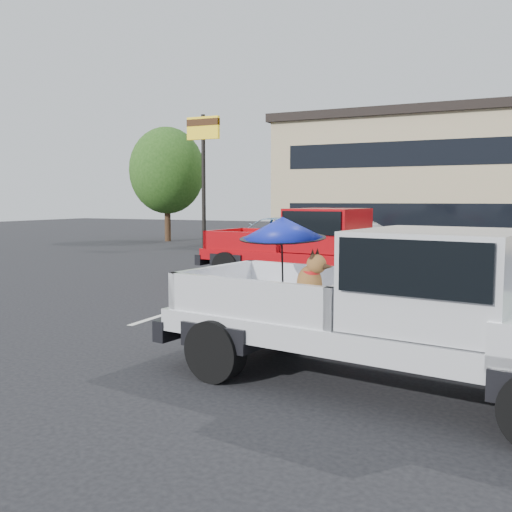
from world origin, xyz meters
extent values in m
plane|color=black|center=(0.00, 0.00, 0.00)|extent=(90.00, 90.00, 0.00)
cube|color=silver|center=(-3.00, 2.00, 0.00)|extent=(0.12, 5.00, 0.01)
cube|color=silver|center=(3.00, 2.00, 0.00)|extent=(0.12, 5.00, 0.01)
cube|color=tan|center=(2.00, 21.00, 3.00)|extent=(20.00, 8.00, 6.00)
cube|color=black|center=(2.00, 21.00, 6.10)|extent=(20.40, 8.40, 0.40)
cube|color=black|center=(2.00, 17.02, 1.50)|extent=(18.00, 0.08, 1.10)
cube|color=black|center=(2.00, 17.02, 4.20)|extent=(18.00, 0.08, 1.10)
cylinder|color=black|center=(-10.00, 14.00, 3.00)|extent=(0.18, 0.18, 6.00)
cube|color=yellow|center=(-10.00, 14.00, 5.40)|extent=(1.60, 0.18, 1.00)
cube|color=#381E0C|center=(-10.00, 14.00, 5.65)|extent=(1.60, 0.22, 0.30)
cylinder|color=#332114|center=(-14.00, 17.00, 1.21)|extent=(0.32, 0.32, 2.42)
ellipsoid|color=#1F4914|center=(-14.00, 17.00, 3.74)|extent=(3.96, 3.96, 4.55)
cylinder|color=black|center=(-0.13, -2.54, 0.38)|extent=(0.79, 0.39, 0.76)
cylinder|color=black|center=(0.14, -0.72, 0.38)|extent=(0.79, 0.39, 0.76)
cube|color=silver|center=(1.84, -1.90, 0.67)|extent=(5.61, 2.70, 0.28)
cube|color=black|center=(-0.88, -1.49, 0.50)|extent=(0.47, 1.97, 0.28)
cube|color=silver|center=(2.38, -1.98, 1.35)|extent=(1.90, 2.06, 1.05)
cube|color=black|center=(2.38, -1.98, 1.55)|extent=(1.77, 2.14, 0.55)
cube|color=black|center=(0.40, -1.68, 0.73)|extent=(2.55, 2.16, 0.10)
cube|color=silver|center=(0.53, -0.82, 1.03)|extent=(2.29, 0.44, 0.50)
cube|color=silver|center=(0.27, -2.55, 1.03)|extent=(2.29, 0.44, 0.50)
cube|color=silver|center=(-0.69, -1.52, 1.03)|extent=(0.37, 1.83, 0.50)
cube|color=silver|center=(1.49, -1.85, 1.03)|extent=(0.37, 1.83, 0.50)
ellipsoid|color=brown|center=(0.64, -1.81, 0.95)|extent=(0.57, 0.50, 0.34)
cylinder|color=brown|center=(0.90, -1.93, 0.91)|extent=(0.07, 0.07, 0.25)
cylinder|color=brown|center=(0.93, -1.76, 0.91)|extent=(0.07, 0.07, 0.25)
ellipsoid|color=brown|center=(0.82, -1.83, 1.16)|extent=(0.36, 0.33, 0.46)
cylinder|color=red|center=(0.84, -1.84, 1.31)|extent=(0.22, 0.22, 0.04)
sphere|color=brown|center=(0.91, -1.85, 1.42)|extent=(0.24, 0.24, 0.24)
cone|color=black|center=(1.05, -1.87, 1.40)|extent=(0.19, 0.14, 0.12)
cone|color=black|center=(0.88, -1.91, 1.54)|extent=(0.08, 0.08, 0.13)
cone|color=black|center=(0.90, -1.78, 1.54)|extent=(0.08, 0.08, 0.13)
cylinder|color=brown|center=(0.45, -1.78, 0.84)|extent=(0.30, 0.05, 0.10)
cylinder|color=black|center=(0.43, -1.78, 1.31)|extent=(0.02, 0.10, 1.05)
cone|color=#1320A8|center=(0.43, -1.78, 1.85)|extent=(1.10, 1.12, 0.36)
cylinder|color=black|center=(0.43, -1.78, 2.01)|extent=(0.02, 0.02, 0.10)
cylinder|color=black|center=(0.43, -1.78, 1.72)|extent=(1.10, 1.10, 0.09)
cylinder|color=black|center=(-4.06, 5.09, 0.40)|extent=(0.83, 0.38, 0.80)
cylinder|color=black|center=(-3.85, 7.02, 0.40)|extent=(0.83, 0.38, 0.80)
cylinder|color=black|center=(-0.28, 4.69, 0.40)|extent=(0.83, 0.38, 0.80)
cylinder|color=black|center=(-0.08, 6.63, 0.40)|extent=(0.83, 0.38, 0.80)
cube|color=#AA090F|center=(-2.01, 5.85, 0.71)|extent=(5.87, 2.61, 0.30)
cube|color=#AA090F|center=(0.08, 5.63, 0.93)|extent=(1.79, 2.18, 0.49)
cube|color=black|center=(0.87, 5.55, 0.53)|extent=(0.43, 2.08, 0.32)
cube|color=black|center=(-4.90, 6.16, 0.53)|extent=(0.41, 2.08, 0.30)
cube|color=#AA090F|center=(-1.44, 5.79, 1.42)|extent=(1.94, 2.11, 1.11)
cube|color=black|center=(-1.44, 5.79, 1.64)|extent=(1.79, 2.20, 0.58)
cube|color=black|center=(-3.54, 6.01, 0.77)|extent=(2.62, 2.19, 0.11)
cube|color=#AA090F|center=(-3.44, 6.93, 1.09)|extent=(2.42, 0.36, 0.53)
cube|color=#AA090F|center=(-3.63, 5.10, 1.09)|extent=(2.42, 0.36, 0.53)
cube|color=#AA090F|center=(-4.69, 6.14, 1.09)|extent=(0.31, 1.94, 0.53)
cube|color=#AA090F|center=(-2.38, 5.89, 1.09)|extent=(0.31, 1.94, 0.53)
imported|color=silver|center=(-1.43, 8.05, 0.84)|extent=(5.19, 2.13, 1.67)
imported|color=#93BFDC|center=(-6.03, 12.95, 0.74)|extent=(3.32, 5.63, 1.47)
camera|label=1|loc=(3.20, -8.45, 2.20)|focal=40.00mm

